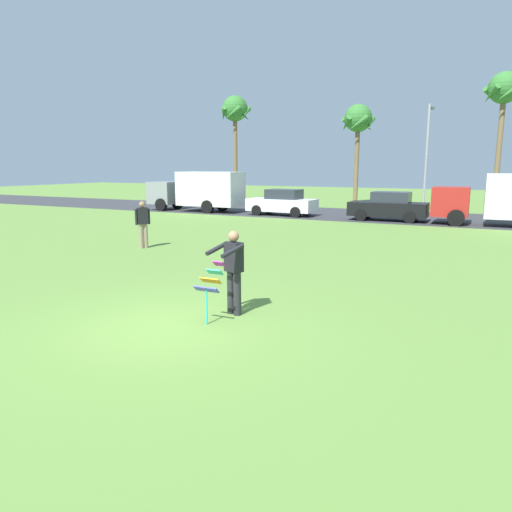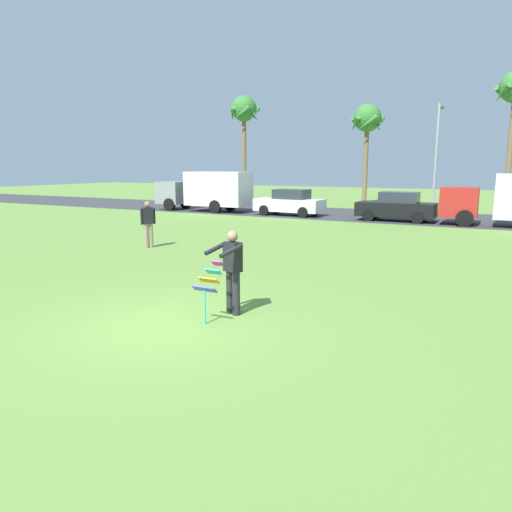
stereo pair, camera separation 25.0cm
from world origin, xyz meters
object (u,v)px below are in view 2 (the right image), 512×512
at_px(person_kite_flyer, 232,269).
at_px(streetlight_pole, 437,151).
at_px(palm_tree_left_near, 244,113).
at_px(palm_tree_right_near, 367,122).
at_px(parked_car_white, 290,203).
at_px(parked_car_black, 397,207).
at_px(person_walker_near, 148,223).
at_px(kite_held, 209,282).
at_px(parked_truck_grey_van, 208,190).

relative_size(person_kite_flyer, streetlight_pole, 0.25).
height_order(palm_tree_left_near, palm_tree_right_near, palm_tree_left_near).
relative_size(palm_tree_left_near, palm_tree_right_near, 1.14).
distance_m(parked_car_white, parked_car_black, 6.42).
relative_size(parked_car_black, streetlight_pole, 0.60).
bearing_deg(streetlight_pole, person_kite_flyer, -90.48).
relative_size(person_kite_flyer, parked_car_white, 0.41).
bearing_deg(palm_tree_left_near, parked_car_white, -47.80).
relative_size(parked_car_black, person_walker_near, 2.44).
bearing_deg(palm_tree_right_near, kite_held, -80.10).
bearing_deg(parked_car_white, parked_car_black, 0.01).
relative_size(kite_held, palm_tree_left_near, 0.13).
bearing_deg(palm_tree_right_near, parked_car_white, -99.53).
bearing_deg(kite_held, person_walker_near, 137.63).
distance_m(person_kite_flyer, streetlight_pole, 26.30).
xyz_separation_m(palm_tree_right_near, person_walker_near, (-1.59, -23.61, -5.36)).
height_order(palm_tree_left_near, person_walker_near, palm_tree_left_near).
height_order(parked_truck_grey_van, parked_car_black, parked_truck_grey_van).
relative_size(kite_held, streetlight_pole, 0.17).
bearing_deg(person_kite_flyer, parked_car_white, 110.70).
distance_m(parked_truck_grey_van, person_walker_near, 14.59).
xyz_separation_m(kite_held, streetlight_pole, (0.37, 26.74, 3.21)).
xyz_separation_m(palm_tree_right_near, streetlight_pole, (5.58, -3.07, -2.30)).
height_order(person_kite_flyer, parked_car_black, person_kite_flyer).
height_order(parked_truck_grey_van, streetlight_pole, streetlight_pole).
bearing_deg(parked_truck_grey_van, parked_car_black, 0.00).
xyz_separation_m(parked_car_white, streetlight_pole, (7.32, 7.32, 3.22)).
height_order(person_kite_flyer, person_walker_near, same).
relative_size(parked_car_white, streetlight_pole, 0.61).
xyz_separation_m(kite_held, palm_tree_right_near, (-5.20, 29.80, 5.51)).
height_order(parked_car_white, palm_tree_right_near, palm_tree_right_near).
height_order(streetlight_pole, person_walker_near, streetlight_pole).
xyz_separation_m(palm_tree_left_near, streetlight_pole, (15.73, -1.94, -3.32)).
bearing_deg(kite_held, streetlight_pole, 89.20).
distance_m(kite_held, person_walker_near, 9.19).
xyz_separation_m(person_kite_flyer, person_walker_near, (-6.94, 5.58, -0.02)).
xyz_separation_m(parked_truck_grey_van, parked_car_white, (5.99, -0.00, -0.64)).
bearing_deg(palm_tree_left_near, palm_tree_right_near, 6.31).
bearing_deg(kite_held, person_kite_flyer, 75.92).
xyz_separation_m(kite_held, parked_truck_grey_van, (-12.94, 19.41, 0.62)).
bearing_deg(palm_tree_right_near, streetlight_pole, -28.81).
height_order(palm_tree_right_near, streetlight_pole, palm_tree_right_near).
relative_size(palm_tree_left_near, streetlight_pole, 1.25).
bearing_deg(person_walker_near, palm_tree_right_near, 86.15).
bearing_deg(parked_truck_grey_van, palm_tree_right_near, 53.34).
height_order(kite_held, parked_truck_grey_van, parked_truck_grey_van).
xyz_separation_m(parked_car_black, palm_tree_left_near, (-14.83, 9.27, 6.54)).
bearing_deg(palm_tree_left_near, streetlight_pole, -7.05).
bearing_deg(palm_tree_right_near, palm_tree_left_near, -173.69).
bearing_deg(palm_tree_left_near, kite_held, -61.84).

